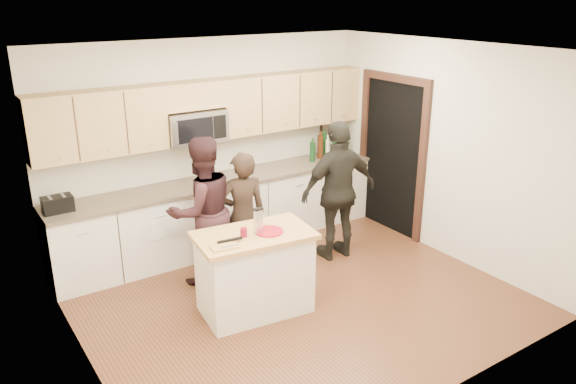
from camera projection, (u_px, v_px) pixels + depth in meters
floor at (297, 297)px, 6.28m from camera, size 4.50×4.50×0.00m
room_shell at (298, 148)px, 5.70m from camera, size 4.52×4.02×2.71m
back_cabinetry at (224, 212)px, 7.44m from camera, size 4.50×0.66×0.94m
upper_cabinetry at (217, 107)px, 7.11m from camera, size 4.50×0.33×0.75m
microwave at (195, 126)px, 6.97m from camera, size 0.76×0.41×0.40m
doorway at (392, 150)px, 7.77m from camera, size 0.06×1.25×2.20m
framed_picture at (328, 129)px, 8.42m from camera, size 0.30×0.03×0.38m
dish_towel at (160, 208)px, 6.69m from camera, size 0.34×0.60×0.48m
island at (255, 272)px, 5.89m from camera, size 1.28×0.84×0.90m
red_plate at (269, 231)px, 5.76m from camera, size 0.30×0.30×0.02m
box_grater at (258, 220)px, 5.67m from camera, size 0.10×0.05×0.26m
drink_glass at (244, 232)px, 5.64m from camera, size 0.07×0.07×0.09m
cutting_board at (224, 247)px, 5.41m from camera, size 0.28×0.19×0.02m
tongs at (230, 240)px, 5.50m from camera, size 0.26×0.06×0.02m
knife at (230, 246)px, 5.39m from camera, size 0.20×0.05×0.01m
toaster at (58, 204)px, 6.16m from camera, size 0.32×0.20×0.18m
bottle_cluster at (324, 145)px, 8.12m from camera, size 0.58×0.31×0.41m
orchid at (344, 139)px, 8.30m from camera, size 0.27×0.23×0.46m
woman_left at (243, 215)px, 6.55m from camera, size 0.63×0.49×1.53m
woman_center at (202, 211)px, 6.39m from camera, size 0.87×0.68×1.74m
woman_right at (339, 191)px, 6.99m from camera, size 1.08×0.54×1.77m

